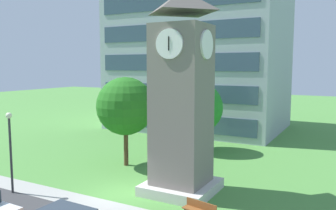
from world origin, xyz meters
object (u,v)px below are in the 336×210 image
at_px(tree_by_building, 197,108).
at_px(tree_streetside, 125,106).
at_px(clock_tower, 182,104).
at_px(park_bench, 200,210).
at_px(street_lamp, 10,142).

relative_size(tree_by_building, tree_streetside, 0.91).
distance_m(clock_tower, park_bench, 6.30).
bearing_deg(street_lamp, park_bench, 10.02).
relative_size(clock_tower, park_bench, 6.43).
distance_m(clock_tower, tree_streetside, 7.03).
bearing_deg(clock_tower, tree_by_building, 108.53).
xyz_separation_m(park_bench, street_lamp, (-11.41, -2.02, 2.65)).
bearing_deg(park_bench, street_lamp, -169.98).
distance_m(park_bench, street_lamp, 11.88).
relative_size(park_bench, street_lamp, 0.38).
bearing_deg(park_bench, tree_by_building, 114.26).
bearing_deg(street_lamp, clock_tower, 29.42).
distance_m(park_bench, tree_by_building, 14.60).
height_order(tree_by_building, tree_streetside, tree_streetside).
height_order(street_lamp, tree_streetside, tree_streetside).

